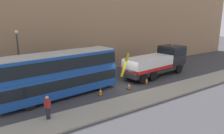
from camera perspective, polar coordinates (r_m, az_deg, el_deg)
The scene contains 10 objects.
ground_plane at distance 23.17m, azimuth 2.52°, elevation -4.79°, with size 120.00×120.00×0.00m, color #38383D.
near_kerb at distance 20.15m, azimuth 9.77°, elevation -7.64°, with size 60.00×2.80×0.15m, color gray.
building_facade at distance 28.22m, azimuth -6.62°, elevation 15.07°, with size 60.00×1.50×16.00m.
recovery_tow_truck at distance 26.99m, azimuth 11.95°, elevation 1.45°, with size 10.23×3.47×3.67m.
double_decker_bus at distance 19.98m, azimuth -13.37°, elevation -1.49°, with size 11.19×3.57×4.06m.
pedestrian_onlooker at distance 16.05m, azimuth -16.51°, elevation -10.20°, with size 0.40×0.47×1.71m.
traffic_cone_near_bus at distance 20.25m, azimuth -3.04°, elevation -6.54°, with size 0.36×0.36×0.72m.
traffic_cone_midway at distance 21.87m, azimuth 4.48°, elevation -5.02°, with size 0.36×0.36×0.72m.
traffic_cone_near_truck at distance 23.83m, azimuth 9.02°, elevation -3.56°, with size 0.36×0.36×0.72m.
street_lamp at distance 23.43m, azimuth -23.29°, elevation 3.07°, with size 0.36×0.36×5.83m.
Camera 1 is at (-13.25, -17.54, 7.31)m, focal length 34.89 mm.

